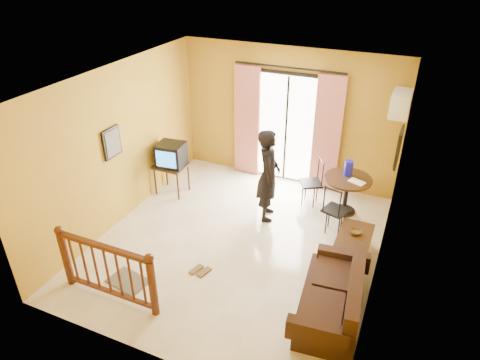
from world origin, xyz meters
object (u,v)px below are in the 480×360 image
at_px(television, 171,155).
at_px(standing_person, 268,175).
at_px(dining_table, 347,185).
at_px(sofa, 335,299).
at_px(coffee_table, 353,243).

relative_size(television, standing_person, 0.32).
distance_m(dining_table, sofa, 2.68).
bearing_deg(coffee_table, television, 170.68).
xyz_separation_m(dining_table, sofa, (0.39, -2.64, -0.28)).
distance_m(dining_table, coffee_table, 1.38).
bearing_deg(coffee_table, sofa, -89.94).
distance_m(television, coffee_table, 3.81).
distance_m(television, standing_person, 2.04).
bearing_deg(dining_table, coffee_table, -73.25).
bearing_deg(coffee_table, dining_table, 106.75).
xyz_separation_m(dining_table, coffee_table, (0.39, -1.29, -0.30)).
height_order(dining_table, sofa, sofa).
relative_size(television, coffee_table, 0.60).
distance_m(sofa, standing_person, 2.60).
xyz_separation_m(dining_table, standing_person, (-1.29, -0.73, 0.29)).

